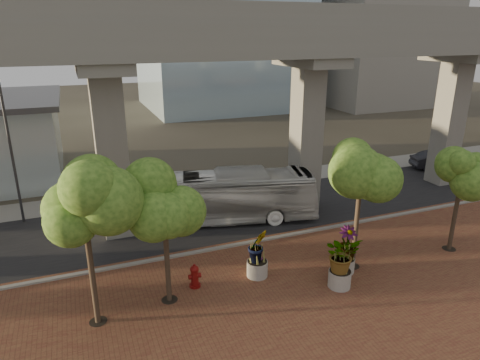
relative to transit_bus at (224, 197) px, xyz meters
name	(u,v)px	position (x,y,z in m)	size (l,w,h in m)	color
ground	(229,230)	(-0.17, -1.43, -1.56)	(160.00, 160.00, 0.00)	#343026
brick_plaza	(295,308)	(-0.17, -9.43, -1.53)	(70.00, 13.00, 0.06)	brown
asphalt_road	(218,217)	(-0.17, 0.57, -1.54)	(90.00, 8.00, 0.04)	black
curb_strip	(242,244)	(-0.17, -3.43, -1.48)	(70.00, 0.25, 0.16)	gray
far_sidewalk	(194,189)	(-0.17, 6.07, -1.53)	(90.00, 3.00, 0.06)	gray
transit_viaduct	(216,100)	(-0.17, 0.57, 5.73)	(72.00, 5.60, 12.40)	gray
midrise_block	(379,25)	(37.83, 34.57, 10.44)	(18.00, 16.00, 24.00)	gray
transit_bus	(224,197)	(0.00, 0.00, 0.00)	(2.62, 11.18, 3.12)	silver
parked_car	(438,161)	(20.28, 3.27, -0.83)	(1.52, 4.40, 1.45)	black
fire_hydrant	(195,276)	(-3.66, -6.40, -0.95)	(0.57, 0.51, 1.13)	maroon
planter_front	(341,257)	(2.42, -8.79, 0.02)	(2.27, 2.27, 2.49)	#AFA89E
planter_right	(347,245)	(3.40, -7.80, -0.09)	(2.18, 2.18, 2.32)	#AEA99D
planter_left	(258,248)	(-0.67, -6.60, -0.03)	(2.19, 2.19, 2.41)	gray
street_tree_far_west	(83,206)	(-7.93, -7.38, 3.47)	(3.89, 3.89, 6.76)	#4C3B2B
street_tree_near_west	(163,202)	(-4.96, -6.98, 3.06)	(3.43, 3.43, 6.15)	#4C3B2B
street_tree_near_east	(362,167)	(4.04, -7.52, 3.62)	(3.83, 3.83, 6.89)	#4C3B2B
street_tree_far_east	(462,174)	(9.90, -7.92, 2.69)	(3.04, 3.04, 5.60)	#4C3B2B
streetlamp_west	(9,141)	(-11.43, 4.11, 3.53)	(0.43, 1.26, 8.72)	#323338
streetlamp_east	(295,118)	(7.73, 5.60, 3.25)	(0.41, 1.19, 8.24)	#28282C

